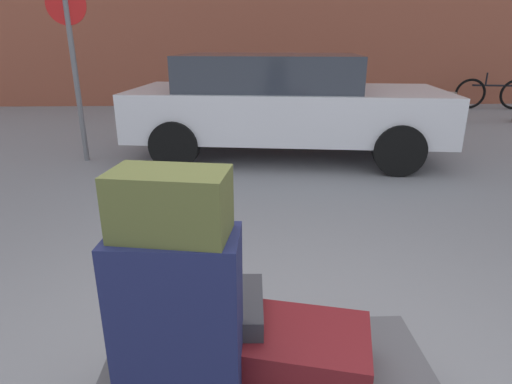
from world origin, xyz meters
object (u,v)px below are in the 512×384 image
(duffel_bag_olive_topmost_pile, at_px, (170,204))
(no_parking_sign, at_px, (73,55))
(parked_car, at_px, (282,103))
(bicycle_leaning, at_px, (493,93))
(suitcase_navy_front_left, at_px, (179,326))
(bollard_kerb_near, at_px, (375,108))
(bollard_kerb_mid, at_px, (449,108))
(duffel_bag_charcoal_stacked_top, at_px, (193,327))
(suitcase_maroon_front_right, at_px, (306,353))

(duffel_bag_olive_topmost_pile, relative_size, no_parking_sign, 0.16)
(no_parking_sign, bearing_deg, parked_car, 3.64)
(bicycle_leaning, bearing_deg, no_parking_sign, -152.03)
(suitcase_navy_front_left, height_order, parked_car, parked_car)
(bollard_kerb_near, xyz_separation_m, bollard_kerb_mid, (1.50, 0.00, 0.00))
(suitcase_navy_front_left, bearing_deg, no_parking_sign, 116.96)
(suitcase_navy_front_left, bearing_deg, duffel_bag_olive_topmost_pile, 0.00)
(duffel_bag_olive_topmost_pile, xyz_separation_m, parked_car, (0.83, 4.88, -0.37))
(duffel_bag_charcoal_stacked_top, bearing_deg, parked_car, 81.83)
(bollard_kerb_mid, height_order, no_parking_sign, no_parking_sign)
(duffel_bag_charcoal_stacked_top, distance_m, duffel_bag_olive_topmost_pile, 0.70)
(parked_car, xyz_separation_m, bicycle_leaning, (5.56, 4.25, -0.39))
(duffel_bag_charcoal_stacked_top, bearing_deg, duffel_bag_olive_topmost_pile, -91.29)
(suitcase_maroon_front_right, distance_m, parked_car, 4.78)
(bollard_kerb_mid, xyz_separation_m, no_parking_sign, (-6.39, -2.61, 1.11))
(suitcase_navy_front_left, relative_size, suitcase_maroon_front_right, 1.42)
(suitcase_navy_front_left, relative_size, duffel_bag_charcoal_stacked_top, 1.19)
(duffel_bag_olive_topmost_pile, xyz_separation_m, bollard_kerb_near, (2.94, 7.31, -0.83))
(suitcase_maroon_front_right, distance_m, duffel_bag_charcoal_stacked_top, 0.47)
(parked_car, xyz_separation_m, bollard_kerb_mid, (3.62, 2.43, -0.45))
(parked_car, relative_size, bollard_kerb_mid, 7.27)
(suitcase_navy_front_left, bearing_deg, bollard_kerb_near, 72.55)
(parked_car, distance_m, bicycle_leaning, 7.00)
(suitcase_maroon_front_right, xyz_separation_m, no_parking_sign, (-2.42, 4.58, 0.97))
(suitcase_navy_front_left, distance_m, duffel_bag_charcoal_stacked_top, 0.32)
(suitcase_navy_front_left, xyz_separation_m, duffel_bag_charcoal_stacked_top, (0.01, 0.26, -0.20))
(suitcase_navy_front_left, distance_m, no_parking_sign, 5.15)
(suitcase_maroon_front_right, height_order, bollard_kerb_near, bollard_kerb_near)
(suitcase_maroon_front_right, bearing_deg, bollard_kerb_near, 84.92)
(suitcase_maroon_front_right, bearing_deg, bollard_kerb_mid, 74.99)
(suitcase_maroon_front_right, xyz_separation_m, duffel_bag_charcoal_stacked_top, (-0.46, 0.13, 0.04))
(suitcase_navy_front_left, xyz_separation_m, bollard_kerb_near, (2.94, 7.31, -0.38))
(parked_car, bearing_deg, suitcase_navy_front_left, -99.59)
(suitcase_navy_front_left, bearing_deg, parked_car, 84.89)
(suitcase_maroon_front_right, distance_m, duffel_bag_olive_topmost_pile, 0.85)
(suitcase_maroon_front_right, bearing_deg, bicycle_leaning, 70.63)
(suitcase_navy_front_left, height_order, duffel_bag_olive_topmost_pile, duffel_bag_olive_topmost_pile)
(duffel_bag_olive_topmost_pile, bearing_deg, suitcase_navy_front_left, 0.00)
(suitcase_navy_front_left, height_order, duffel_bag_charcoal_stacked_top, suitcase_navy_front_left)
(suitcase_maroon_front_right, height_order, no_parking_sign, no_parking_sign)
(parked_car, height_order, bicycle_leaning, parked_car)
(suitcase_maroon_front_right, height_order, parked_car, parked_car)
(parked_car, bearing_deg, no_parking_sign, -176.36)
(parked_car, bearing_deg, bicycle_leaning, 37.39)
(bicycle_leaning, bearing_deg, parked_car, -142.61)
(suitcase_maroon_front_right, relative_size, parked_car, 0.11)
(suitcase_navy_front_left, xyz_separation_m, bollard_kerb_mid, (4.44, 7.31, -0.38))
(duffel_bag_olive_topmost_pile, xyz_separation_m, bicycle_leaning, (6.38, 9.13, -0.76))
(duffel_bag_olive_topmost_pile, distance_m, parked_car, 4.97)
(suitcase_navy_front_left, xyz_separation_m, parked_car, (0.83, 4.88, 0.08))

